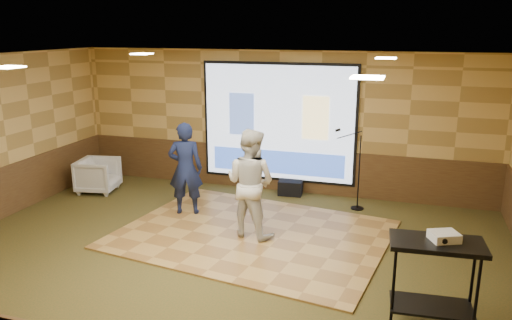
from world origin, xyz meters
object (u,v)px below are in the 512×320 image
(duffel_bag, at_px, (290,188))
(banquet_chair, at_px, (98,175))
(dance_floor, at_px, (252,234))
(mic_stand, at_px, (355,184))
(projector_screen, at_px, (278,124))
(player_right, at_px, (250,183))
(player_left, at_px, (185,168))
(projector, at_px, (444,236))
(av_table, at_px, (435,266))

(duffel_bag, bearing_deg, banquet_chair, -165.82)
(dance_floor, distance_m, mic_stand, 2.42)
(projector_screen, height_order, player_right, projector_screen)
(projector_screen, relative_size, player_right, 1.81)
(player_left, bearing_deg, banquet_chair, -33.18)
(player_right, height_order, mic_stand, player_right)
(mic_stand, bearing_deg, banquet_chair, 177.07)
(dance_floor, height_order, banquet_chair, banquet_chair)
(projector_screen, distance_m, mic_stand, 2.09)
(dance_floor, height_order, projector, projector)
(av_table, bearing_deg, player_left, 149.57)
(projector_screen, distance_m, banquet_chair, 4.02)
(duffel_bag, bearing_deg, projector_screen, 150.88)
(dance_floor, bearing_deg, projector, -33.54)
(projector_screen, xyz_separation_m, player_left, (-1.28, -1.88, -0.57))
(projector_screen, height_order, mic_stand, projector_screen)
(dance_floor, height_order, av_table, av_table)
(player_left, bearing_deg, projector_screen, -141.58)
(projector_screen, bearing_deg, player_right, -85.64)
(player_left, relative_size, banquet_chair, 2.18)
(projector_screen, relative_size, av_table, 3.01)
(dance_floor, bearing_deg, player_right, -110.05)
(projector, height_order, mic_stand, mic_stand)
(player_left, height_order, av_table, player_left)
(player_left, height_order, banquet_chair, player_left)
(player_right, distance_m, duffel_bag, 2.46)
(av_table, relative_size, projector, 3.63)
(player_left, xyz_separation_m, projector, (4.39, -2.49, 0.25))
(player_left, xyz_separation_m, banquet_chair, (-2.40, 0.68, -0.54))
(player_right, relative_size, mic_stand, 1.16)
(projector_screen, relative_size, projector, 10.93)
(dance_floor, xyz_separation_m, player_right, (-0.02, -0.05, 0.93))
(player_right, xyz_separation_m, av_table, (2.85, -1.91, -0.15))
(projector, distance_m, mic_stand, 4.05)
(dance_floor, relative_size, duffel_bag, 8.92)
(dance_floor, xyz_separation_m, player_left, (-1.49, 0.57, 0.89))
(player_right, distance_m, banquet_chair, 4.12)
(duffel_bag, bearing_deg, mic_stand, -17.55)
(projector, bearing_deg, banquet_chair, 130.12)
(dance_floor, height_order, duffel_bag, duffel_bag)
(projector_screen, distance_m, player_left, 2.35)
(dance_floor, distance_m, banquet_chair, 4.10)
(player_right, bearing_deg, av_table, 160.34)
(player_right, relative_size, av_table, 1.66)
(duffel_bag, bearing_deg, projector, -56.49)
(av_table, bearing_deg, dance_floor, 145.23)
(duffel_bag, bearing_deg, player_right, -93.55)
(player_right, distance_m, av_table, 3.43)
(projector_screen, relative_size, dance_floor, 0.76)
(banquet_chair, bearing_deg, player_right, -118.85)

